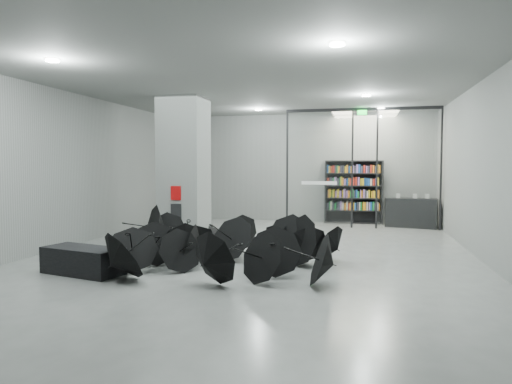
% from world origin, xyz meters
% --- Properties ---
extents(room, '(14.00, 14.02, 4.01)m').
position_xyz_m(room, '(0.00, 0.00, 2.84)').
color(room, gray).
rests_on(room, ground).
extents(column, '(1.20, 1.20, 4.00)m').
position_xyz_m(column, '(-2.50, 2.00, 2.00)').
color(column, slate).
rests_on(column, ground).
extents(fire_cabinet, '(0.28, 0.04, 0.38)m').
position_xyz_m(fire_cabinet, '(-2.50, 1.38, 1.35)').
color(fire_cabinet, '#A50A07').
rests_on(fire_cabinet, column).
extents(info_panel, '(0.30, 0.03, 0.42)m').
position_xyz_m(info_panel, '(-2.50, 1.38, 0.85)').
color(info_panel, black).
rests_on(info_panel, column).
extents(exit_sign, '(0.30, 0.06, 0.15)m').
position_xyz_m(exit_sign, '(2.40, 5.30, 3.82)').
color(exit_sign, '#0CE533').
rests_on(exit_sign, room).
extents(glass_partition, '(5.06, 0.08, 4.00)m').
position_xyz_m(glass_partition, '(2.39, 5.50, 2.18)').
color(glass_partition, silver).
rests_on(glass_partition, ground).
extents(bench, '(1.72, 1.04, 0.52)m').
position_xyz_m(bench, '(-2.85, -2.43, 0.26)').
color(bench, black).
rests_on(bench, ground).
extents(bookshelf, '(2.08, 0.52, 2.27)m').
position_xyz_m(bookshelf, '(2.13, 6.75, 1.14)').
color(bookshelf, black).
rests_on(bookshelf, ground).
extents(shop_counter, '(1.75, 0.99, 0.99)m').
position_xyz_m(shop_counter, '(4.07, 6.05, 0.49)').
color(shop_counter, black).
rests_on(shop_counter, ground).
extents(umbrella_cluster, '(5.56, 4.60, 1.31)m').
position_xyz_m(umbrella_cluster, '(-0.35, -1.10, 0.30)').
color(umbrella_cluster, black).
rests_on(umbrella_cluster, ground).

